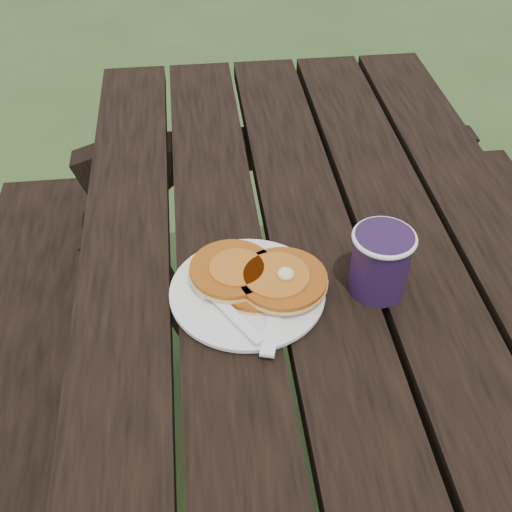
{
  "coord_description": "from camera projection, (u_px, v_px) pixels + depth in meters",
  "views": [
    {
      "loc": [
        -0.18,
        -0.53,
        1.43
      ],
      "look_at": [
        -0.1,
        0.16,
        0.8
      ],
      "focal_mm": 45.0,
      "sensor_mm": 36.0,
      "label": 1
    }
  ],
  "objects": [
    {
      "name": "picnic_table",
      "position": [
        325.0,
        494.0,
        1.12
      ],
      "size": [
        1.36,
        1.8,
        0.75
      ],
      "color": "black",
      "rests_on": "ground"
    },
    {
      "name": "plate",
      "position": [
        247.0,
        293.0,
        0.94
      ],
      "size": [
        0.28,
        0.28,
        0.01
      ],
      "primitive_type": "cylinder",
      "rotation": [
        0.0,
        0.0,
        0.33
      ],
      "color": "white",
      "rests_on": "picnic_table"
    },
    {
      "name": "pancake_stack",
      "position": [
        259.0,
        276.0,
        0.94
      ],
      "size": [
        0.2,
        0.16,
        0.04
      ],
      "rotation": [
        0.0,
        0.0,
        -0.11
      ],
      "color": "#B05713",
      "rests_on": "plate"
    },
    {
      "name": "knife",
      "position": [
        276.0,
        307.0,
        0.91
      ],
      "size": [
        0.07,
        0.18,
        0.0
      ],
      "primitive_type": "cube",
      "rotation": [
        0.0,
        0.0,
        -0.27
      ],
      "color": "white",
      "rests_on": "plate"
    },
    {
      "name": "fork",
      "position": [
        236.0,
        318.0,
        0.89
      ],
      "size": [
        0.11,
        0.15,
        0.01
      ],
      "primitive_type": null,
      "rotation": [
        0.0,
        0.0,
        0.54
      ],
      "color": "white",
      "rests_on": "plate"
    },
    {
      "name": "coffee_cup",
      "position": [
        381.0,
        259.0,
        0.92
      ],
      "size": [
        0.09,
        0.09,
        0.1
      ],
      "rotation": [
        0.0,
        0.0,
        0.15
      ],
      "color": "#261436",
      "rests_on": "picnic_table"
    }
  ]
}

